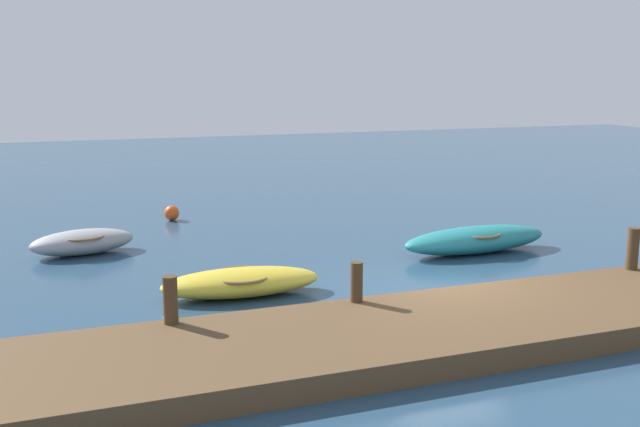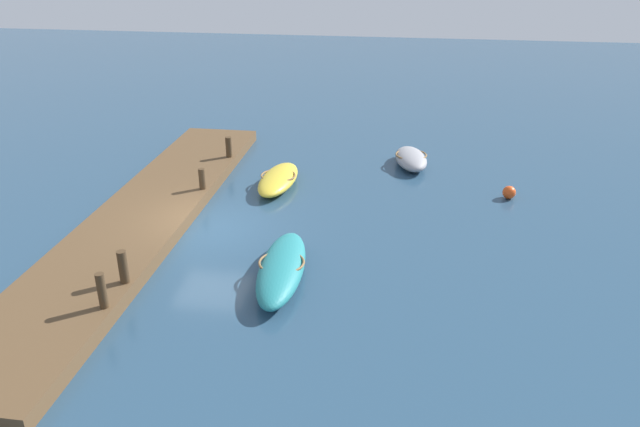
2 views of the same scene
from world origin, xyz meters
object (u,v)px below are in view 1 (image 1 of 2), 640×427
object	(u,v)px
mooring_post_mid_west	(357,282)
mooring_post_mid_east	(633,249)
dinghy_grey	(82,242)
rowboat_teal	(476,239)
mooring_post_west	(170,300)
marker_buoy	(172,213)
rowboat_yellow	(241,282)

from	to	relation	value
mooring_post_mid_west	mooring_post_mid_east	xyz separation A→B (m)	(6.88, 0.00, 0.08)
dinghy_grey	rowboat_teal	world-z (taller)	rowboat_teal
mooring_post_west	mooring_post_mid_east	xyz separation A→B (m)	(10.52, 0.00, 0.04)
marker_buoy	rowboat_yellow	bearing A→B (deg)	-89.34
rowboat_teal	mooring_post_west	size ratio (longest dim) A/B	5.11
mooring_post_west	marker_buoy	size ratio (longest dim) A/B	1.76
rowboat_yellow	mooring_post_mid_east	world-z (taller)	mooring_post_mid_east
rowboat_yellow	rowboat_teal	bearing A→B (deg)	16.04
rowboat_yellow	marker_buoy	size ratio (longest dim) A/B	7.27
rowboat_teal	marker_buoy	size ratio (longest dim) A/B	8.98
rowboat_teal	mooring_post_mid_east	distance (m)	4.45
rowboat_teal	rowboat_yellow	distance (m)	7.23
dinghy_grey	mooring_post_mid_west	world-z (taller)	mooring_post_mid_west
dinghy_grey	mooring_post_west	world-z (taller)	mooring_post_west
dinghy_grey	mooring_post_mid_east	bearing A→B (deg)	-44.05
rowboat_teal	mooring_post_west	distance (m)	9.92
marker_buoy	rowboat_teal	bearing A→B (deg)	-45.92
dinghy_grey	mooring_post_mid_west	xyz separation A→B (m)	(4.83, -7.77, 0.50)
dinghy_grey	mooring_post_mid_east	xyz separation A→B (m)	(11.71, -7.77, 0.59)
marker_buoy	mooring_post_mid_east	bearing A→B (deg)	-53.03
dinghy_grey	rowboat_yellow	size ratio (longest dim) A/B	0.82
dinghy_grey	rowboat_yellow	xyz separation A→B (m)	(3.13, -5.21, -0.03)
mooring_post_mid_west	mooring_post_west	bearing A→B (deg)	180.00
rowboat_yellow	mooring_post_mid_east	xyz separation A→B (m)	(8.57, -2.56, 0.62)
dinghy_grey	marker_buoy	world-z (taller)	dinghy_grey
mooring_post_mid_west	marker_buoy	distance (m)	11.68
dinghy_grey	mooring_post_mid_west	bearing A→B (deg)	-68.63
mooring_post_mid_east	dinghy_grey	bearing A→B (deg)	146.44
mooring_post_west	mooring_post_mid_east	distance (m)	10.52
mooring_post_mid_east	rowboat_yellow	bearing A→B (deg)	163.38
dinghy_grey	mooring_post_west	size ratio (longest dim) A/B	3.38
mooring_post_mid_west	marker_buoy	size ratio (longest dim) A/B	1.60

